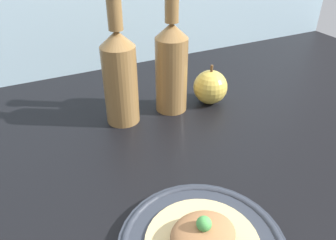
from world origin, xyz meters
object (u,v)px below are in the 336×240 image
plated_food (203,237)px  apple (210,87)px  cider_bottle_left (120,75)px  cider_bottle_right (171,65)px

plated_food → apple: apple is taller
plated_food → cider_bottle_left: (1.76, 38.47, 8.33)cm
apple → cider_bottle_left: bearing=176.3°
plated_food → apple: size_ratio=1.61×
cider_bottle_left → apple: size_ratio=2.88×
cider_bottle_right → apple: 12.57cm
plated_food → cider_bottle_right: 41.84cm
plated_food → cider_bottle_right: bearing=69.8°
plated_food → cider_bottle_left: size_ratio=0.56×
plated_food → cider_bottle_right: size_ratio=0.56×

